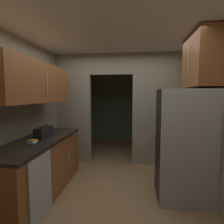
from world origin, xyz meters
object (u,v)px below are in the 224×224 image
(refrigerator, at_px, (185,145))
(book_stack, at_px, (33,142))
(dishwasher, at_px, (41,188))
(boombox, at_px, (43,132))

(refrigerator, bearing_deg, book_stack, -168.91)
(book_stack, bearing_deg, dishwasher, -50.22)
(boombox, bearing_deg, book_stack, -86.27)
(refrigerator, xyz_separation_m, dishwasher, (-1.96, -0.78, -0.43))
(refrigerator, height_order, boombox, refrigerator)
(refrigerator, height_order, book_stack, refrigerator)
(refrigerator, xyz_separation_m, boombox, (-2.27, -0.06, 0.15))
(dishwasher, distance_m, boombox, 0.97)
(refrigerator, relative_size, dishwasher, 2.00)
(boombox, bearing_deg, dishwasher, -66.95)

